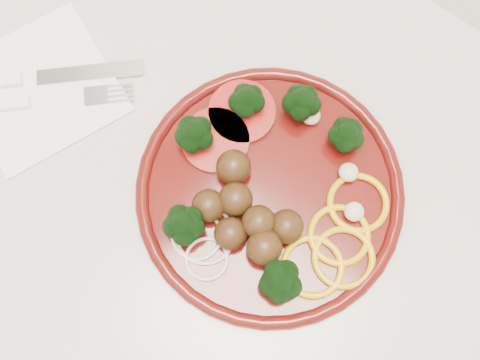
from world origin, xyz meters
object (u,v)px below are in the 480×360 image
Objects in this scene: fork at (14,104)px; plate at (267,189)px; napkin at (41,88)px; knife at (16,80)px.

plate is at bearing -26.49° from fork.
knife is (-0.02, -0.01, 0.01)m from napkin.
knife is 1.12× the size of fork.
plate is 1.86× the size of fork.
plate reaches higher than napkin.
plate is 0.29m from knife.
knife is 0.03m from fork.
napkin is 0.91× the size of knife.
knife reaches higher than napkin.
fork is (0.02, -0.02, -0.00)m from knife.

